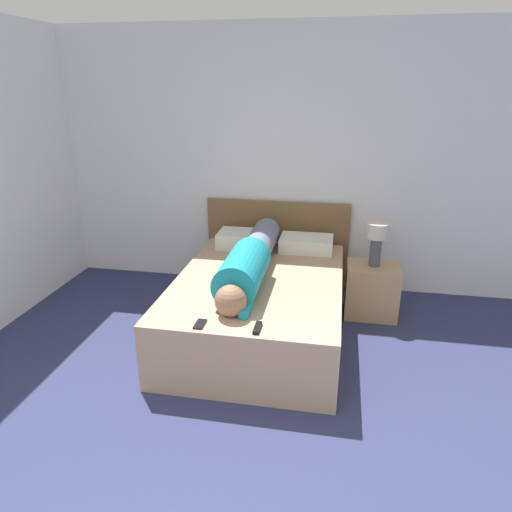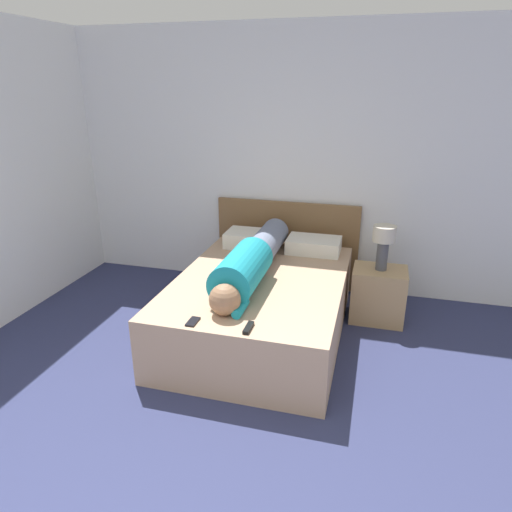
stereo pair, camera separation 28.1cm
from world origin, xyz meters
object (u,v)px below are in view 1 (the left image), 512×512
object	(u,v)px
pillow_near_headboard	(245,239)
tv_remote	(257,328)
nightstand	(372,290)
bed	(259,306)
cell_phone	(200,324)
table_lamp	(377,238)
pillow_second	(306,244)
person_lying	(250,261)

from	to	relation	value
pillow_near_headboard	tv_remote	xyz separation A→B (m)	(0.41, -1.59, -0.06)
nightstand	pillow_near_headboard	bearing A→B (deg)	169.90
bed	cell_phone	world-z (taller)	cell_phone
table_lamp	tv_remote	bearing A→B (deg)	-121.14
bed	table_lamp	distance (m)	1.21
table_lamp	pillow_second	xyz separation A→B (m)	(-0.64, 0.22, -0.17)
nightstand	person_lying	xyz separation A→B (m)	(-1.05, -0.54, 0.42)
person_lying	pillow_second	world-z (taller)	person_lying
person_lying	pillow_second	size ratio (longest dim) A/B	3.37
bed	pillow_second	xyz separation A→B (m)	(0.33, 0.75, 0.33)
nightstand	cell_phone	xyz separation A→B (m)	(-1.22, -1.38, 0.28)
bed	nightstand	distance (m)	1.10
pillow_second	cell_phone	xyz separation A→B (m)	(-0.58, -1.60, -0.06)
table_lamp	person_lying	size ratio (longest dim) A/B	0.24
nightstand	tv_remote	distance (m)	1.63
nightstand	pillow_near_headboard	world-z (taller)	pillow_near_headboard
pillow_near_headboard	pillow_second	distance (m)	0.60
table_lamp	person_lying	xyz separation A→B (m)	(-1.05, -0.54, -0.09)
bed	tv_remote	distance (m)	0.90
person_lying	bed	bearing A→B (deg)	3.23
pillow_near_headboard	tv_remote	distance (m)	1.65
person_lying	cell_phone	world-z (taller)	person_lying
tv_remote	cell_phone	distance (m)	0.39
nightstand	pillow_second	distance (m)	0.76
person_lying	table_lamp	bearing A→B (deg)	27.11
bed	tv_remote	xyz separation A→B (m)	(0.14, -0.84, 0.27)
bed	nightstand	xyz separation A→B (m)	(0.97, 0.53, -0.01)
pillow_near_headboard	pillow_second	size ratio (longest dim) A/B	1.05
pillow_second	cell_phone	world-z (taller)	pillow_second
bed	pillow_near_headboard	xyz separation A→B (m)	(-0.27, 0.75, 0.34)
pillow_second	cell_phone	distance (m)	1.71
person_lying	cell_phone	size ratio (longest dim) A/B	13.07
bed	cell_phone	size ratio (longest dim) A/B	14.72
pillow_second	tv_remote	distance (m)	1.61
table_lamp	tv_remote	xyz separation A→B (m)	(-0.83, -1.37, -0.23)
pillow_near_headboard	person_lying	bearing A→B (deg)	-75.62
nightstand	cell_phone	world-z (taller)	cell_phone
tv_remote	person_lying	bearing A→B (deg)	104.52
table_lamp	pillow_near_headboard	size ratio (longest dim) A/B	0.76
person_lying	cell_phone	bearing A→B (deg)	-101.60
table_lamp	cell_phone	bearing A→B (deg)	-131.43
cell_phone	tv_remote	bearing A→B (deg)	1.47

